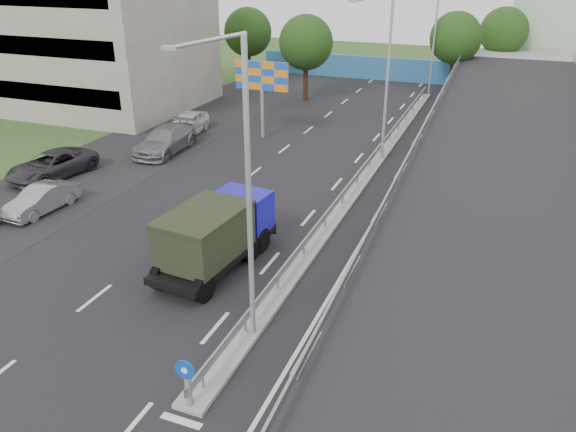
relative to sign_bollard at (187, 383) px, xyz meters
The scene contains 22 objects.
road_surface 18.11m from the sign_bollard, 99.55° to the left, with size 26.00×90.00×0.04m, color black.
parking_strip 23.98m from the sign_bollard, 131.91° to the left, with size 8.00×90.00×0.05m, color black.
median 21.85m from the sign_bollard, 90.00° to the left, with size 1.00×44.00×0.20m, color gray.
overpass_ramp 23.09m from the sign_bollard, 71.04° to the left, with size 10.00×50.00×3.50m.
median_guardrail 21.83m from the sign_bollard, 90.00° to the left, with size 0.09×44.00×0.71m.
sign_bollard is the anchor object (origin of this frame).
lamp_post_near 6.12m from the sign_bollard, 88.36° to the left, with size 2.74×0.18×10.08m.
lamp_post_mid 24.30m from the sign_bollard, 89.74° to the left, with size 2.74×0.18×10.08m.
lamp_post_far 44.08m from the sign_bollard, 89.86° to the left, with size 2.74×0.18×10.08m.
beige_building 42.59m from the sign_bollard, 135.17° to the left, with size 24.00×14.00×12.00m, color gray.
blue_wall 49.99m from the sign_bollard, 94.59° to the left, with size 30.00×0.50×2.40m, color teal.
church 58.84m from the sign_bollard, 80.19° to the left, with size 7.00×7.00×13.80m.
billboard 27.53m from the sign_bollard, 109.21° to the left, with size 4.00×0.24×5.50m.
tree_left_mid 39.34m from the sign_bollard, 104.81° to the left, with size 4.80×4.80×7.60m.
tree_median_far 46.06m from the sign_bollard, 87.50° to the left, with size 4.80×4.80×7.60m.
tree_left_far 46.64m from the sign_bollard, 112.80° to the left, with size 4.80×4.80×7.60m.
tree_ramp_far 53.33m from the sign_bollard, 83.52° to the left, with size 4.80×4.80×7.60m.
dump_truck 8.52m from the sign_bollard, 112.23° to the left, with size 3.00×6.72×2.88m.
parked_car_b 17.29m from the sign_bollard, 146.37° to the left, with size 1.46×4.18×1.38m, color gray.
parked_car_c 22.25m from the sign_bollard, 141.80° to the left, with size 2.56×5.55×1.54m, color #2C2B2F.
parked_car_d 24.58m from the sign_bollard, 124.06° to the left, with size 2.39×5.87×1.70m, color gray.
parked_car_e 28.52m from the sign_bollard, 120.61° to the left, with size 1.94×4.83×1.65m, color beige.
Camera 1 is at (7.26, -8.45, 12.12)m, focal length 35.00 mm.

